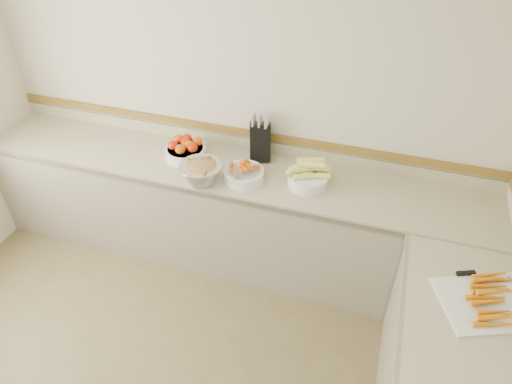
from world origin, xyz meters
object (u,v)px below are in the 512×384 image
(corn_bowl, at_px, (308,176))
(cutting_board, at_px, (488,300))
(cherry_tomato_bowl, at_px, (244,173))
(tomato_bowl, at_px, (185,150))
(rhubarb_bowl, at_px, (201,171))
(knife_block, at_px, (260,141))

(corn_bowl, bearing_deg, cutting_board, -32.60)
(cherry_tomato_bowl, bearing_deg, cutting_board, -22.33)
(tomato_bowl, xyz_separation_m, corn_bowl, (0.99, -0.07, 0.01))
(corn_bowl, bearing_deg, tomato_bowl, 176.22)
(tomato_bowl, relative_size, cherry_tomato_bowl, 1.06)
(rhubarb_bowl, bearing_deg, knife_block, 54.24)
(tomato_bowl, xyz_separation_m, cherry_tomato_bowl, (0.53, -0.14, -0.01))
(tomato_bowl, height_order, cherry_tomato_bowl, cherry_tomato_bowl)
(corn_bowl, height_order, cutting_board, corn_bowl)
(knife_block, distance_m, tomato_bowl, 0.59)
(cherry_tomato_bowl, height_order, corn_bowl, corn_bowl)
(knife_block, xyz_separation_m, rhubarb_bowl, (-0.31, -0.43, -0.06))
(rhubarb_bowl, relative_size, cutting_board, 0.52)
(rhubarb_bowl, distance_m, cutting_board, 1.98)
(knife_block, relative_size, rhubarb_bowl, 1.22)
(cherry_tomato_bowl, distance_m, cutting_board, 1.75)
(knife_block, bearing_deg, cherry_tomato_bowl, -94.96)
(knife_block, xyz_separation_m, cutting_board, (1.59, -0.97, -0.13))
(tomato_bowl, height_order, rhubarb_bowl, rhubarb_bowl)
(knife_block, bearing_deg, cutting_board, -31.46)
(knife_block, relative_size, tomato_bowl, 1.20)
(corn_bowl, distance_m, cutting_board, 1.38)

